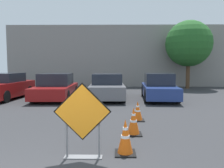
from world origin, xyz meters
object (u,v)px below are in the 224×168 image
(road_closed_sign, at_px, (83,118))
(parked_car_nearest, at_px, (4,87))
(traffic_cone_third, at_px, (138,111))
(parked_car_fourth, at_px, (159,87))
(traffic_cone_nearest, at_px, (125,137))
(traffic_cone_second, at_px, (134,121))
(parked_car_third, at_px, (107,87))
(parked_car_second, at_px, (56,87))

(road_closed_sign, relative_size, parked_car_nearest, 0.36)
(road_closed_sign, bearing_deg, traffic_cone_third, 65.55)
(road_closed_sign, height_order, parked_car_fourth, road_closed_sign)
(road_closed_sign, relative_size, traffic_cone_third, 2.29)
(traffic_cone_nearest, xyz_separation_m, traffic_cone_second, (0.28, 1.32, 0.00))
(road_closed_sign, xyz_separation_m, parked_car_nearest, (-5.64, 8.00, -0.15))
(parked_car_third, bearing_deg, traffic_cone_nearest, 93.06)
(traffic_cone_third, relative_size, parked_car_fourth, 0.16)
(parked_car_third, xyz_separation_m, parked_car_fourth, (2.92, -0.21, 0.01))
(traffic_cone_second, distance_m, parked_car_second, 7.58)
(traffic_cone_nearest, bearing_deg, parked_car_nearest, 130.02)
(road_closed_sign, distance_m, parked_car_nearest, 9.79)
(road_closed_sign, relative_size, parked_car_second, 0.35)
(traffic_cone_nearest, xyz_separation_m, parked_car_second, (-3.59, 7.83, 0.29))
(parked_car_third, height_order, parked_car_fourth, parked_car_fourth)
(parked_car_second, relative_size, parked_car_third, 1.01)
(traffic_cone_nearest, bearing_deg, traffic_cone_second, 77.78)
(traffic_cone_nearest, relative_size, parked_car_second, 0.17)
(traffic_cone_third, distance_m, parked_car_nearest, 8.59)
(traffic_cone_nearest, distance_m, traffic_cone_third, 2.92)
(road_closed_sign, distance_m, traffic_cone_nearest, 1.01)
(parked_car_second, distance_m, parked_car_fourth, 5.84)
(parked_car_fourth, bearing_deg, parked_car_second, 3.16)
(traffic_cone_second, xyz_separation_m, traffic_cone_third, (0.27, 1.55, -0.04))
(traffic_cone_second, distance_m, parked_car_nearest, 9.36)
(parked_car_third, bearing_deg, traffic_cone_third, 101.77)
(traffic_cone_second, relative_size, parked_car_nearest, 0.17)
(traffic_cone_nearest, xyz_separation_m, parked_car_nearest, (-6.50, 7.74, 0.32))
(parked_car_second, distance_m, parked_car_third, 2.92)
(traffic_cone_nearest, height_order, traffic_cone_third, traffic_cone_nearest)
(road_closed_sign, xyz_separation_m, parked_car_fourth, (3.11, 8.01, -0.17))
(traffic_cone_second, distance_m, parked_car_third, 6.73)
(parked_car_nearest, distance_m, parked_car_fourth, 8.75)
(parked_car_second, xyz_separation_m, parked_car_third, (2.92, 0.14, 0.00))
(traffic_cone_third, distance_m, parked_car_third, 5.26)
(parked_car_second, bearing_deg, parked_car_third, -179.09)
(traffic_cone_nearest, height_order, parked_car_second, parked_car_second)
(traffic_cone_nearest, height_order, traffic_cone_second, traffic_cone_second)
(traffic_cone_second, xyz_separation_m, parked_car_nearest, (-6.79, 6.43, 0.32))
(parked_car_nearest, bearing_deg, road_closed_sign, 128.37)
(parked_car_third, bearing_deg, parked_car_nearest, 0.44)
(parked_car_second, height_order, parked_car_fourth, parked_car_fourth)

